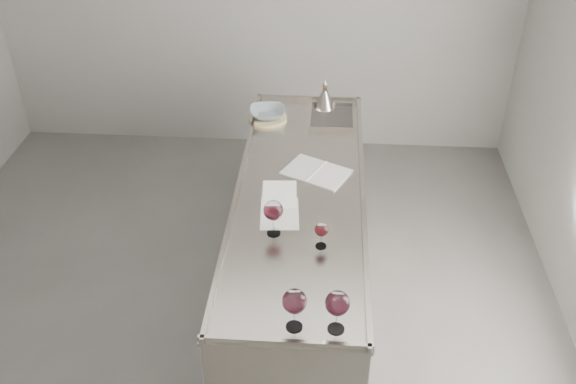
# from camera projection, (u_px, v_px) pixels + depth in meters

# --- Properties ---
(room_shell) EXTENTS (4.54, 5.04, 2.84)m
(room_shell) POSITION_uv_depth(u_px,v_px,m) (201.00, 146.00, 3.29)
(room_shell) COLOR #54524F
(room_shell) RESTS_ON ground
(counter) EXTENTS (0.77, 2.42, 0.97)m
(counter) POSITION_uv_depth(u_px,v_px,m) (299.00, 252.00, 4.04)
(counter) COLOR #9B948B
(counter) RESTS_ON ground
(wine_glass_left) EXTENTS (0.11, 0.11, 0.21)m
(wine_glass_left) POSITION_uv_depth(u_px,v_px,m) (273.00, 211.00, 3.36)
(wine_glass_left) COLOR white
(wine_glass_left) RESTS_ON counter
(wine_glass_middle) EXTENTS (0.11, 0.11, 0.22)m
(wine_glass_middle) POSITION_uv_depth(u_px,v_px,m) (294.00, 302.00, 2.80)
(wine_glass_middle) COLOR white
(wine_glass_middle) RESTS_ON counter
(wine_glass_right) EXTENTS (0.11, 0.11, 0.22)m
(wine_glass_right) POSITION_uv_depth(u_px,v_px,m) (337.00, 304.00, 2.79)
(wine_glass_right) COLOR white
(wine_glass_right) RESTS_ON counter
(wine_glass_small) EXTENTS (0.07, 0.07, 0.15)m
(wine_glass_small) POSITION_uv_depth(u_px,v_px,m) (321.00, 230.00, 3.29)
(wine_glass_small) COLOR white
(wine_glass_small) RESTS_ON counter
(notebook) EXTENTS (0.46, 0.41, 0.02)m
(notebook) POSITION_uv_depth(u_px,v_px,m) (316.00, 172.00, 3.93)
(notebook) COLOR silver
(notebook) RESTS_ON counter
(loose_paper_top) EXTENTS (0.24, 0.32, 0.00)m
(loose_paper_top) POSITION_uv_depth(u_px,v_px,m) (280.00, 214.00, 3.58)
(loose_paper_top) COLOR silver
(loose_paper_top) RESTS_ON counter
(loose_paper_under) EXTENTS (0.22, 0.30, 0.00)m
(loose_paper_under) POSITION_uv_depth(u_px,v_px,m) (279.00, 194.00, 3.74)
(loose_paper_under) COLOR white
(loose_paper_under) RESTS_ON counter
(trivet) EXTENTS (0.31, 0.31, 0.02)m
(trivet) POSITION_uv_depth(u_px,v_px,m) (268.00, 118.00, 4.50)
(trivet) COLOR tan
(trivet) RESTS_ON counter
(ceramic_bowl) EXTENTS (0.28, 0.28, 0.06)m
(ceramic_bowl) POSITION_uv_depth(u_px,v_px,m) (267.00, 113.00, 4.47)
(ceramic_bowl) COLOR gray
(ceramic_bowl) RESTS_ON trivet
(wine_funnel) EXTENTS (0.15, 0.15, 0.23)m
(wine_funnel) POSITION_uv_depth(u_px,v_px,m) (325.00, 99.00, 4.61)
(wine_funnel) COLOR #9C958B
(wine_funnel) RESTS_ON counter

